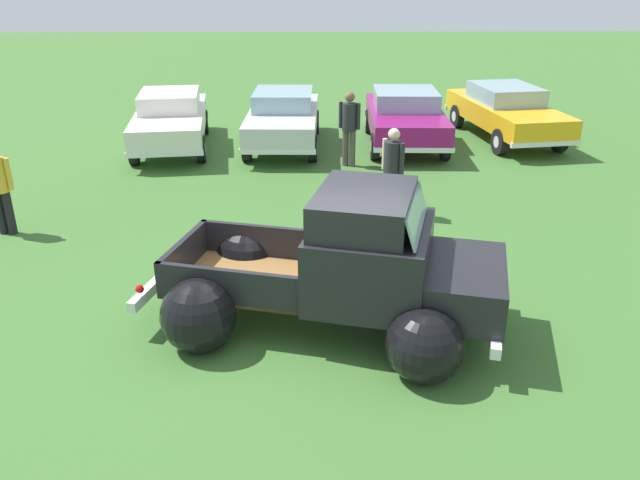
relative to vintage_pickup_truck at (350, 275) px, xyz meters
name	(u,v)px	position (x,y,z in m)	size (l,w,h in m)	color
ground_plane	(321,322)	(-0.38, 0.10, -0.76)	(80.00, 80.00, 0.00)	#3D6B2D
vintage_pickup_truck	(350,275)	(0.00, 0.00, 0.00)	(4.95, 3.61, 1.96)	black
show_car_0	(171,118)	(-4.10, 9.12, 0.02)	(2.30, 4.72, 1.43)	black
show_car_1	(283,117)	(-1.17, 9.21, 0.02)	(1.94, 4.44, 1.43)	black
show_car_2	(405,116)	(2.04, 9.26, 0.03)	(2.07, 4.38, 1.43)	black
show_car_3	(506,110)	(4.89, 9.89, 0.03)	(2.48, 4.88, 1.43)	black
spectator_0	(393,166)	(1.05, 4.11, 0.21)	(0.48, 0.48, 1.70)	black
spectator_2	(349,124)	(0.44, 7.37, 0.25)	(0.52, 0.45, 1.76)	#4C4742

